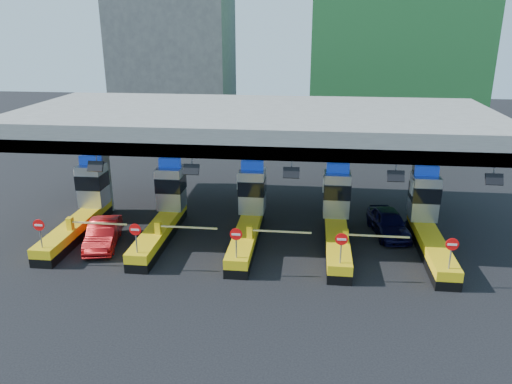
# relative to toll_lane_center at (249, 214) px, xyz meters

# --- Properties ---
(ground) EXTENTS (120.00, 120.00, 0.00)m
(ground) POSITION_rel_toll_lane_center_xyz_m (-0.00, -0.28, -1.40)
(ground) COLOR black
(ground) RESTS_ON ground
(toll_canopy) EXTENTS (28.00, 12.09, 7.00)m
(toll_canopy) POSITION_rel_toll_lane_center_xyz_m (-0.00, 2.59, 4.74)
(toll_canopy) COLOR slate
(toll_canopy) RESTS_ON ground
(toll_lane_far_left) EXTENTS (4.43, 8.00, 4.16)m
(toll_lane_far_left) POSITION_rel_toll_lane_center_xyz_m (-10.00, 0.00, 0.00)
(toll_lane_far_left) COLOR black
(toll_lane_far_left) RESTS_ON ground
(toll_lane_left) EXTENTS (4.43, 8.00, 4.16)m
(toll_lane_left) POSITION_rel_toll_lane_center_xyz_m (-5.00, 0.00, 0.00)
(toll_lane_left) COLOR black
(toll_lane_left) RESTS_ON ground
(toll_lane_center) EXTENTS (4.43, 8.00, 4.16)m
(toll_lane_center) POSITION_rel_toll_lane_center_xyz_m (0.00, 0.00, 0.00)
(toll_lane_center) COLOR black
(toll_lane_center) RESTS_ON ground
(toll_lane_right) EXTENTS (4.43, 8.00, 4.16)m
(toll_lane_right) POSITION_rel_toll_lane_center_xyz_m (5.00, 0.00, 0.00)
(toll_lane_right) COLOR black
(toll_lane_right) RESTS_ON ground
(toll_lane_far_right) EXTENTS (4.43, 8.00, 4.16)m
(toll_lane_far_right) POSITION_rel_toll_lane_center_xyz_m (10.00, 0.00, 0.00)
(toll_lane_far_right) COLOR black
(toll_lane_far_right) RESTS_ON ground
(bg_building_scaffold) EXTENTS (18.00, 12.00, 28.00)m
(bg_building_scaffold) POSITION_rel_toll_lane_center_xyz_m (12.00, 31.72, 12.60)
(bg_building_scaffold) COLOR #1E5926
(bg_building_scaffold) RESTS_ON ground
(bg_building_concrete) EXTENTS (14.00, 10.00, 18.00)m
(bg_building_concrete) POSITION_rel_toll_lane_center_xyz_m (-14.00, 35.72, 7.60)
(bg_building_concrete) COLOR #4C4C49
(bg_building_concrete) RESTS_ON ground
(van) EXTENTS (2.47, 4.66, 1.51)m
(van) POSITION_rel_toll_lane_center_xyz_m (8.09, 1.19, -0.64)
(van) COLOR black
(van) RESTS_ON ground
(red_car) EXTENTS (2.40, 4.52, 1.42)m
(red_car) POSITION_rel_toll_lane_center_xyz_m (-7.92, -2.23, -0.69)
(red_car) COLOR #A00C0D
(red_car) RESTS_ON ground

